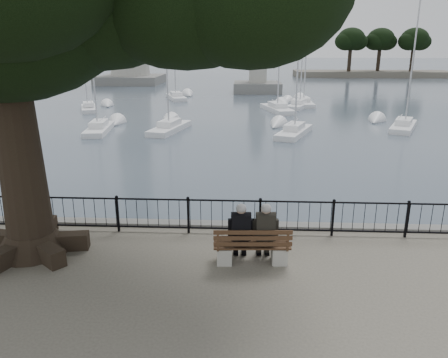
# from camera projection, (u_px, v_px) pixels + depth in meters

# --- Properties ---
(harbor) EXTENTS (260.00, 260.00, 1.20)m
(harbor) POSITION_uv_depth(u_px,v_px,m) (225.00, 242.00, 12.92)
(harbor) COLOR #62615F
(harbor) RESTS_ON ground
(railing) EXTENTS (22.06, 0.06, 1.00)m
(railing) POSITION_uv_depth(u_px,v_px,m) (224.00, 215.00, 12.13)
(railing) COLOR black
(railing) RESTS_ON ground
(bench) EXTENTS (1.87, 0.65, 0.97)m
(bench) POSITION_uv_depth(u_px,v_px,m) (252.00, 250.00, 10.52)
(bench) COLOR #9B998B
(bench) RESTS_ON ground
(person_left) EXTENTS (0.46, 0.78, 1.55)m
(person_left) POSITION_uv_depth(u_px,v_px,m) (241.00, 234.00, 10.52)
(person_left) COLOR black
(person_left) RESTS_ON ground
(person_right) EXTENTS (0.46, 0.78, 1.55)m
(person_right) POSITION_uv_depth(u_px,v_px,m) (265.00, 234.00, 10.52)
(person_right) COLOR black
(person_right) RESTS_ON ground
(lighthouse) EXTENTS (9.72, 9.72, 29.83)m
(lighthouse) POSITION_uv_depth(u_px,v_px,m) (126.00, 0.00, 66.51)
(lighthouse) COLOR #62615F
(lighthouse) RESTS_ON ground
(lion_monument) EXTENTS (6.14, 6.14, 9.03)m
(lion_monument) POSITION_uv_depth(u_px,v_px,m) (258.00, 75.00, 57.06)
(lion_monument) COLOR #62615F
(lion_monument) RESTS_ON ground
(sailboat_a) EXTENTS (2.01, 5.20, 8.67)m
(sailboat_a) POSITION_uv_depth(u_px,v_px,m) (99.00, 128.00, 31.59)
(sailboat_a) COLOR white
(sailboat_a) RESTS_ON ground
(sailboat_b) EXTENTS (2.61, 5.52, 11.05)m
(sailboat_b) POSITION_uv_depth(u_px,v_px,m) (170.00, 127.00, 31.86)
(sailboat_b) COLOR white
(sailboat_b) RESTS_ON ground
(sailboat_c) EXTENTS (3.16, 5.32, 10.84)m
(sailboat_c) POSITION_uv_depth(u_px,v_px,m) (294.00, 130.00, 30.48)
(sailboat_c) COLOR white
(sailboat_c) RESTS_ON ground
(sailboat_d) EXTENTS (3.48, 5.33, 9.38)m
(sailboat_d) POSITION_uv_depth(u_px,v_px,m) (403.00, 125.00, 32.55)
(sailboat_d) COLOR white
(sailboat_d) RESTS_ON ground
(sailboat_e) EXTENTS (2.89, 4.85, 10.66)m
(sailboat_e) POSITION_uv_depth(u_px,v_px,m) (89.00, 107.00, 41.75)
(sailboat_e) COLOR white
(sailboat_e) RESTS_ON ground
(sailboat_f) EXTENTS (3.09, 5.92, 11.75)m
(sailboat_f) POSITION_uv_depth(u_px,v_px,m) (277.00, 108.00, 41.21)
(sailboat_f) COLOR white
(sailboat_f) RESTS_ON ground
(sailboat_g) EXTENTS (1.83, 5.64, 9.74)m
(sailboat_g) POSITION_uv_depth(u_px,v_px,m) (303.00, 102.00, 45.43)
(sailboat_g) COLOR white
(sailboat_g) RESTS_ON ground
(sailboat_h) EXTENTS (3.26, 5.68, 12.62)m
(sailboat_h) POSITION_uv_depth(u_px,v_px,m) (176.00, 96.00, 50.34)
(sailboat_h) COLOR white
(sailboat_h) RESTS_ON ground
(sailboat_i) EXTENTS (3.33, 5.38, 11.94)m
(sailboat_i) POSITION_uv_depth(u_px,v_px,m) (300.00, 104.00, 43.81)
(sailboat_i) COLOR white
(sailboat_i) RESTS_ON ground
(far_shore) EXTENTS (30.00, 8.60, 9.18)m
(far_shore) POSITION_uv_depth(u_px,v_px,m) (377.00, 56.00, 83.58)
(far_shore) COLOR #585347
(far_shore) RESTS_ON ground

